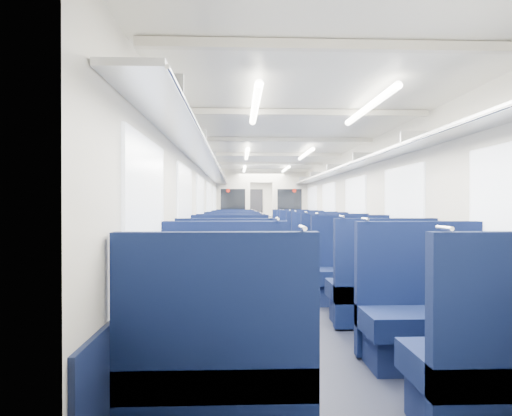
# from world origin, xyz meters

# --- Properties ---
(floor) EXTENTS (2.80, 18.00, 0.01)m
(floor) POSITION_xyz_m (0.00, 0.00, 0.00)
(floor) COLOR black
(floor) RESTS_ON ground
(ceiling) EXTENTS (2.80, 18.00, 0.01)m
(ceiling) POSITION_xyz_m (0.00, 0.00, 2.35)
(ceiling) COLOR white
(ceiling) RESTS_ON wall_left
(wall_left) EXTENTS (0.02, 18.00, 2.35)m
(wall_left) POSITION_xyz_m (-1.40, 0.00, 1.18)
(wall_left) COLOR beige
(wall_left) RESTS_ON floor
(dado_left) EXTENTS (0.03, 17.90, 0.70)m
(dado_left) POSITION_xyz_m (-1.39, 0.00, 0.35)
(dado_left) COLOR #101837
(dado_left) RESTS_ON floor
(wall_right) EXTENTS (0.02, 18.00, 2.35)m
(wall_right) POSITION_xyz_m (1.40, 0.00, 1.18)
(wall_right) COLOR beige
(wall_right) RESTS_ON floor
(dado_right) EXTENTS (0.03, 17.90, 0.70)m
(dado_right) POSITION_xyz_m (1.39, 0.00, 0.35)
(dado_right) COLOR #101837
(dado_right) RESTS_ON floor
(wall_far) EXTENTS (2.80, 0.02, 2.35)m
(wall_far) POSITION_xyz_m (0.00, 9.00, 1.18)
(wall_far) COLOR beige
(wall_far) RESTS_ON floor
(luggage_rack_left) EXTENTS (0.36, 17.40, 0.18)m
(luggage_rack_left) POSITION_xyz_m (-1.21, 0.00, 1.97)
(luggage_rack_left) COLOR #B2B5BA
(luggage_rack_left) RESTS_ON wall_left
(luggage_rack_right) EXTENTS (0.36, 17.40, 0.18)m
(luggage_rack_right) POSITION_xyz_m (1.21, 0.00, 1.97)
(luggage_rack_right) COLOR #B2B5BA
(luggage_rack_right) RESTS_ON wall_right
(windows) EXTENTS (2.78, 15.60, 0.75)m
(windows) POSITION_xyz_m (0.00, -0.46, 1.42)
(windows) COLOR white
(windows) RESTS_ON wall_left
(ceiling_fittings) EXTENTS (2.70, 16.06, 0.11)m
(ceiling_fittings) POSITION_xyz_m (0.00, -0.26, 2.29)
(ceiling_fittings) COLOR silver
(ceiling_fittings) RESTS_ON ceiling
(end_door) EXTENTS (0.75, 0.06, 2.00)m
(end_door) POSITION_xyz_m (0.00, 8.94, 1.00)
(end_door) COLOR black
(end_door) RESTS_ON floor
(bulkhead) EXTENTS (2.80, 0.10, 2.35)m
(bulkhead) POSITION_xyz_m (-0.00, 2.94, 1.23)
(bulkhead) COLOR silver
(bulkhead) RESTS_ON floor
(seat_0) EXTENTS (1.08, 0.60, 1.20)m
(seat_0) POSITION_xyz_m (-0.83, -8.27, 0.37)
(seat_0) COLOR #0D1942
(seat_0) RESTS_ON floor
(seat_1) EXTENTS (1.08, 0.60, 1.20)m
(seat_1) POSITION_xyz_m (0.83, -8.31, 0.37)
(seat_1) COLOR #0D1942
(seat_1) RESTS_ON floor
(seat_2) EXTENTS (1.08, 0.60, 1.20)m
(seat_2) POSITION_xyz_m (-0.83, -7.05, 0.37)
(seat_2) COLOR #0D1942
(seat_2) RESTS_ON floor
(seat_3) EXTENTS (1.08, 0.60, 1.20)m
(seat_3) POSITION_xyz_m (0.83, -7.16, 0.37)
(seat_3) COLOR #0D1942
(seat_3) RESTS_ON floor
(seat_4) EXTENTS (1.08, 0.60, 1.20)m
(seat_4) POSITION_xyz_m (-0.83, -5.96, 0.37)
(seat_4) COLOR #0D1942
(seat_4) RESTS_ON floor
(seat_5) EXTENTS (1.08, 0.60, 1.20)m
(seat_5) POSITION_xyz_m (0.83, -6.01, 0.37)
(seat_5) COLOR #0D1942
(seat_5) RESTS_ON floor
(seat_6) EXTENTS (1.08, 0.60, 1.20)m
(seat_6) POSITION_xyz_m (-0.83, -4.71, 0.37)
(seat_6) COLOR #0D1942
(seat_6) RESTS_ON floor
(seat_7) EXTENTS (1.08, 0.60, 1.20)m
(seat_7) POSITION_xyz_m (0.83, -4.84, 0.37)
(seat_7) COLOR #0D1942
(seat_7) RESTS_ON floor
(seat_8) EXTENTS (1.08, 0.60, 1.20)m
(seat_8) POSITION_xyz_m (-0.83, -3.69, 0.37)
(seat_8) COLOR #0D1942
(seat_8) RESTS_ON floor
(seat_9) EXTENTS (1.08, 0.60, 1.20)m
(seat_9) POSITION_xyz_m (0.83, -3.57, 0.37)
(seat_9) COLOR #0D1942
(seat_9) RESTS_ON floor
(seat_10) EXTENTS (1.08, 0.60, 1.20)m
(seat_10) POSITION_xyz_m (-0.83, -2.41, 0.37)
(seat_10) COLOR #0D1942
(seat_10) RESTS_ON floor
(seat_11) EXTENTS (1.08, 0.60, 1.20)m
(seat_11) POSITION_xyz_m (0.83, -2.57, 0.37)
(seat_11) COLOR #0D1942
(seat_11) RESTS_ON floor
(seat_12) EXTENTS (1.08, 0.60, 1.20)m
(seat_12) POSITION_xyz_m (-0.83, -1.32, 0.37)
(seat_12) COLOR #0D1942
(seat_12) RESTS_ON floor
(seat_13) EXTENTS (1.08, 0.60, 1.20)m
(seat_13) POSITION_xyz_m (0.83, -1.37, 0.37)
(seat_13) COLOR #0D1942
(seat_13) RESTS_ON floor
(seat_14) EXTENTS (1.08, 0.60, 1.20)m
(seat_14) POSITION_xyz_m (-0.83, -0.19, 0.37)
(seat_14) COLOR #0D1942
(seat_14) RESTS_ON floor
(seat_15) EXTENTS (1.08, 0.60, 1.20)m
(seat_15) POSITION_xyz_m (0.83, -0.22, 0.37)
(seat_15) COLOR #0D1942
(seat_15) RESTS_ON floor
(seat_16) EXTENTS (1.08, 0.60, 1.20)m
(seat_16) POSITION_xyz_m (-0.83, 0.88, 0.37)
(seat_16) COLOR #0D1942
(seat_16) RESTS_ON floor
(seat_17) EXTENTS (1.08, 0.60, 1.20)m
(seat_17) POSITION_xyz_m (0.83, 0.91, 0.37)
(seat_17) COLOR #0D1942
(seat_17) RESTS_ON floor
(seat_18) EXTENTS (1.08, 0.60, 1.20)m
(seat_18) POSITION_xyz_m (-0.83, 2.15, 0.37)
(seat_18) COLOR #0D1942
(seat_18) RESTS_ON floor
(seat_19) EXTENTS (1.08, 0.60, 1.20)m
(seat_19) POSITION_xyz_m (0.83, 2.00, 0.37)
(seat_19) COLOR #0D1942
(seat_19) RESTS_ON floor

